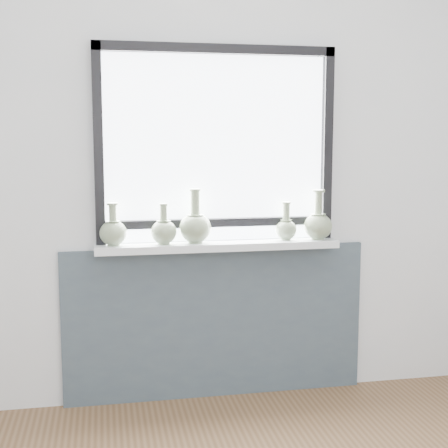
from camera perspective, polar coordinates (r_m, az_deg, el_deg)
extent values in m
cube|color=silver|center=(3.43, -0.83, 5.21)|extent=(3.60, 0.02, 2.60)
cube|color=#404E57|center=(3.55, -0.72, -8.97)|extent=(1.70, 0.03, 0.86)
cube|color=white|center=(3.38, -0.52, -1.99)|extent=(1.32, 0.18, 0.04)
cube|color=black|center=(3.33, -11.42, 7.13)|extent=(0.05, 0.06, 1.05)
cube|color=black|center=(3.55, 9.37, 7.21)|extent=(0.05, 0.06, 1.05)
cube|color=black|center=(3.42, -0.70, 15.71)|extent=(1.30, 0.06, 0.05)
cube|color=black|center=(3.41, -0.67, 0.13)|extent=(1.20, 0.05, 0.04)
cube|color=white|center=(3.41, -0.76, 6.87)|extent=(1.20, 0.01, 1.00)
cylinder|color=gray|center=(3.32, -10.06, -1.88)|extent=(0.06, 0.06, 0.01)
ellipsoid|color=gray|center=(3.31, -10.08, -0.83)|extent=(0.14, 0.14, 0.13)
cone|color=gray|center=(3.30, -10.10, 0.04)|extent=(0.08, 0.08, 0.03)
cylinder|color=gray|center=(3.29, -10.12, 0.85)|extent=(0.04, 0.04, 0.10)
cylinder|color=gray|center=(3.29, -10.15, 1.82)|extent=(0.06, 0.06, 0.01)
cylinder|color=gray|center=(3.33, -5.52, -1.77)|extent=(0.06, 0.06, 0.01)
ellipsoid|color=gray|center=(3.32, -5.53, -0.75)|extent=(0.14, 0.14, 0.13)
cone|color=gray|center=(3.31, -5.55, 0.09)|extent=(0.08, 0.08, 0.03)
cylinder|color=gray|center=(3.30, -5.56, 0.86)|extent=(0.04, 0.04, 0.10)
cylinder|color=gray|center=(3.30, -5.57, 1.78)|extent=(0.05, 0.05, 0.01)
cylinder|color=gray|center=(3.36, -2.63, -1.66)|extent=(0.08, 0.08, 0.01)
ellipsoid|color=gray|center=(3.35, -2.64, -0.38)|extent=(0.17, 0.17, 0.16)
cone|color=gray|center=(3.34, -2.65, 0.63)|extent=(0.10, 0.10, 0.03)
cylinder|color=gray|center=(3.33, -2.66, 1.80)|extent=(0.05, 0.05, 0.14)
cylinder|color=gray|center=(3.32, -2.66, 3.13)|extent=(0.06, 0.06, 0.01)
cylinder|color=gray|center=(3.47, 5.68, -1.37)|extent=(0.05, 0.05, 0.01)
ellipsoid|color=gray|center=(3.46, 5.69, -0.54)|extent=(0.12, 0.12, 0.11)
cone|color=gray|center=(3.46, 5.70, 0.16)|extent=(0.07, 0.07, 0.03)
cylinder|color=gray|center=(3.45, 5.71, 0.97)|extent=(0.04, 0.04, 0.11)
cylinder|color=gray|center=(3.45, 5.73, 1.93)|extent=(0.05, 0.05, 0.01)
cylinder|color=gray|center=(3.51, 8.56, -1.33)|extent=(0.07, 0.07, 0.01)
ellipsoid|color=gray|center=(3.50, 8.58, -0.22)|extent=(0.16, 0.16, 0.15)
cone|color=gray|center=(3.49, 8.60, 0.67)|extent=(0.09, 0.09, 0.03)
cylinder|color=gray|center=(3.48, 8.62, 1.77)|extent=(0.04, 0.04, 0.14)
cylinder|color=gray|center=(3.48, 8.64, 3.01)|extent=(0.07, 0.07, 0.01)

